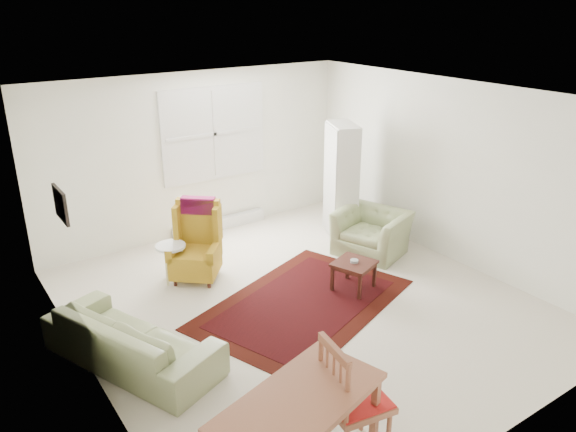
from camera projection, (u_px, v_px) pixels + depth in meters
room at (294, 202)px, 6.55m from camera, size 5.04×5.54×2.51m
rug at (303, 303)px, 6.82m from camera, size 3.06×2.49×0.03m
sofa at (131, 329)px, 5.60m from camera, size 1.42×2.06×0.77m
armchair at (372, 228)px, 8.08m from camera, size 1.12×1.19×0.75m
wingback_chair at (194, 242)px, 7.25m from camera, size 0.88×0.88×1.05m
coffee_table at (354, 276)px, 7.11m from camera, size 0.60×0.60×0.38m
stool at (172, 263)px, 7.30m from camera, size 0.50×0.50×0.52m
cabinet at (342, 181)px, 8.54m from camera, size 0.61×0.79×1.75m
desk_chair at (356, 398)px, 4.41m from camera, size 0.55×0.55×1.09m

